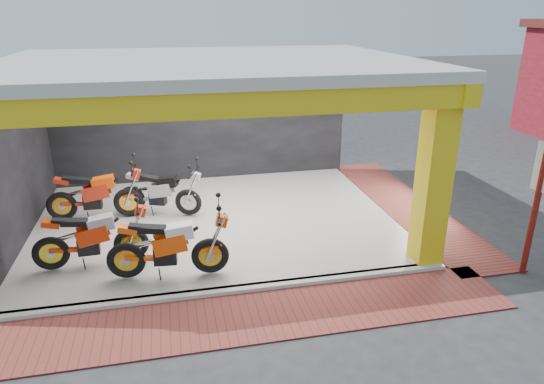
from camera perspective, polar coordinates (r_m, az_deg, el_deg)
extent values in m
plane|color=#2D2D30|center=(9.54, -5.27, -8.49)|extent=(80.00, 80.00, 0.00)
cube|color=silver|center=(11.30, -6.59, -3.41)|extent=(8.00, 6.00, 0.10)
cube|color=beige|center=(10.38, -7.41, 14.79)|extent=(8.40, 6.40, 0.20)
cube|color=black|center=(13.72, -8.28, 8.33)|extent=(8.20, 0.20, 3.50)
cube|color=black|center=(11.14, -28.44, 3.14)|extent=(0.20, 6.20, 3.50)
cube|color=gold|center=(9.32, 18.50, 1.56)|extent=(0.50, 0.50, 3.50)
cube|color=gold|center=(7.46, -5.10, 10.30)|extent=(8.40, 0.30, 0.40)
cube|color=gold|center=(11.48, 13.54, 13.45)|extent=(0.30, 6.40, 0.40)
cube|color=silver|center=(8.64, -4.39, -11.44)|extent=(8.00, 0.20, 0.10)
cube|color=maroon|center=(8.01, -3.56, -14.56)|extent=(9.00, 1.40, 0.03)
cube|color=maroon|center=(12.64, 15.59, -1.55)|extent=(1.40, 7.00, 0.03)
cylinder|color=maroon|center=(9.83, 28.63, -1.41)|extent=(0.11, 0.11, 2.72)
cube|color=white|center=(9.62, 29.35, 2.50)|extent=(0.09, 0.38, 0.87)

